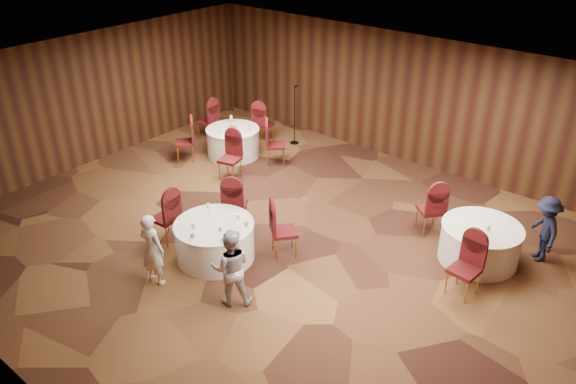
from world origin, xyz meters
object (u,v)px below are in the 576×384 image
Objects in this scene: table_left at (233,142)px; man_c at (544,229)px; woman_a at (152,249)px; woman_b at (231,268)px; table_right at (480,243)px; mic_stand at (294,127)px; table_main at (215,240)px.

man_c reaches higher than table_left.
table_left is 1.00× the size of woman_a.
woman_b is at bearing -45.89° from table_left.
table_right is 1.05× the size of woman_b.
table_left is at bearing -114.43° from mic_stand.
mic_stand is 1.24× the size of man_c.
table_left is 5.92m from woman_b.
man_c is (5.04, 5.04, -0.03)m from woman_a.
woman_a is at bearing -134.29° from table_right.
table_left is 1.78m from mic_stand.
man_c is at bearing -171.14° from woman_b.
woman_a is 0.98× the size of woman_b.
table_right is 0.90× the size of mic_stand.
table_right is at bearing -139.50° from woman_a.
mic_stand reaches higher than woman_b.
table_main is at bearing -141.61° from table_right.
woman_b is (3.38, -5.86, 0.23)m from mic_stand.
mic_stand is 7.09m from man_c.
woman_b reaches higher than table_main.
woman_a is at bearing -81.92° from man_c.
woman_a is (1.93, -6.33, 0.21)m from mic_stand.
woman_b is 1.07× the size of man_c.
woman_a is (-4.17, -4.27, 0.31)m from table_right.
table_right is 1.12× the size of man_c.
mic_stand is 6.63m from woman_a.
mic_stand is 1.16× the size of woman_b.
mic_stand is at bearing 161.29° from table_right.
mic_stand is at bearing 65.57° from table_left.
woman_b is (-2.72, -3.80, 0.33)m from table_right.
woman_b reaches higher than table_left.
table_main and table_left have the same top height.
table_main is at bearing -75.20° from woman_b.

